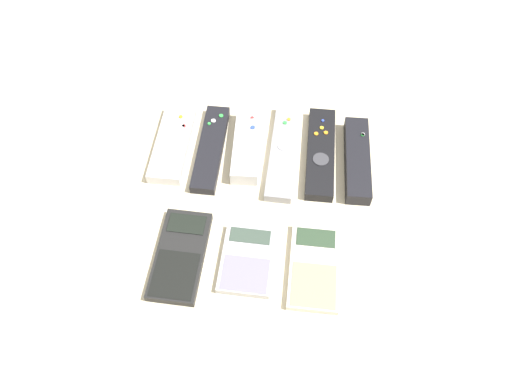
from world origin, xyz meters
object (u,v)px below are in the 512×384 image
object	(u,v)px
remote_2	(247,145)
remote_0	(173,143)
remote_5	(357,160)
calculator_2	(314,267)
calculator_0	(180,255)
remote_1	(211,148)
remote_4	(321,153)
calculator_1	(247,260)
remote_3	(283,151)

from	to	relation	value
remote_2	remote_0	bearing A→B (deg)	-179.28
remote_5	calculator_2	distance (m)	0.22
remote_2	calculator_0	size ratio (longest dim) A/B	1.01
remote_2	remote_5	distance (m)	0.20
remote_1	remote_4	bearing A→B (deg)	3.07
remote_0	remote_1	bearing A→B (deg)	-1.66
remote_5	calculator_1	xyz separation A→B (m)	(-0.17, -0.21, -0.01)
remote_1	remote_4	xyz separation A→B (m)	(0.20, 0.01, 0.00)
remote_0	remote_2	world-z (taller)	remote_2
remote_1	calculator_2	size ratio (longest dim) A/B	1.33
remote_3	calculator_1	distance (m)	0.22
remote_1	calculator_1	xyz separation A→B (m)	(0.09, -0.21, -0.00)
remote_5	calculator_2	bearing A→B (deg)	-108.69
remote_0	remote_2	size ratio (longest dim) A/B	1.06
remote_2	calculator_2	xyz separation A→B (m)	(0.13, -0.22, -0.01)
remote_1	remote_5	size ratio (longest dim) A/B	1.08
remote_2	remote_3	world-z (taller)	remote_2
remote_5	calculator_2	size ratio (longest dim) A/B	1.24
remote_0	remote_1	size ratio (longest dim) A/B	0.90
calculator_0	remote_3	bearing A→B (deg)	58.38
calculator_0	remote_1	bearing A→B (deg)	87.59
remote_1	calculator_1	size ratio (longest dim) A/B	1.62
remote_1	remote_4	size ratio (longest dim) A/B	0.97
remote_0	calculator_1	world-z (taller)	remote_0
calculator_0	calculator_2	world-z (taller)	calculator_0
remote_3	calculator_1	xyz separation A→B (m)	(-0.04, -0.22, -0.00)
remote_4	remote_5	world-z (taller)	remote_5
remote_1	remote_3	world-z (taller)	same
remote_3	remote_4	bearing A→B (deg)	3.21
remote_5	remote_2	bearing A→B (deg)	175.38
remote_4	remote_5	xyz separation A→B (m)	(0.06, -0.01, 0.00)
remote_5	calculator_0	bearing A→B (deg)	-143.47
remote_2	calculator_1	size ratio (longest dim) A/B	1.37
calculator_2	remote_0	bearing A→B (deg)	140.83
remote_1	calculator_2	xyz separation A→B (m)	(0.20, -0.21, -0.00)
calculator_1	remote_4	bearing A→B (deg)	65.44
calculator_0	calculator_1	bearing A→B (deg)	3.27
remote_0	calculator_1	bearing A→B (deg)	-53.01
remote_1	calculator_2	bearing A→B (deg)	-47.18
remote_1	calculator_1	distance (m)	0.23
remote_4	calculator_2	xyz separation A→B (m)	(-0.00, -0.22, -0.00)
remote_1	calculator_2	distance (m)	0.29
calculator_1	remote_2	bearing A→B (deg)	97.72
remote_3	calculator_2	world-z (taller)	remote_3
calculator_0	calculator_2	bearing A→B (deg)	2.04
remote_4	calculator_0	size ratio (longest dim) A/B	1.24
calculator_2	remote_4	bearing A→B (deg)	89.59
remote_2	calculator_2	distance (m)	0.26
remote_0	calculator_0	size ratio (longest dim) A/B	1.08
remote_0	remote_1	xyz separation A→B (m)	(0.07, -0.00, -0.00)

